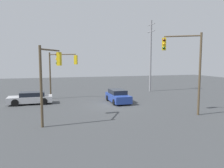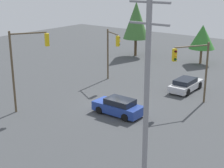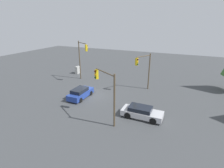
% 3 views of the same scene
% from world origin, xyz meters
% --- Properties ---
extents(ground_plane, '(80.00, 80.00, 0.00)m').
position_xyz_m(ground_plane, '(0.00, 0.00, 0.00)').
color(ground_plane, '#424447').
extents(sedan_blue, '(4.24, 1.88, 1.40)m').
position_xyz_m(sedan_blue, '(-1.24, 0.89, 0.68)').
color(sedan_blue, '#233D93').
rests_on(sedan_blue, ground_plane).
extents(sedan_silver, '(1.91, 4.46, 1.28)m').
position_xyz_m(sedan_silver, '(-2.94, -8.22, 0.63)').
color(sedan_silver, silver).
rests_on(sedan_silver, ground_plane).
extents(traffic_signal_main, '(2.63, 1.63, 5.58)m').
position_xyz_m(traffic_signal_main, '(4.89, -6.29, 3.79)').
color(traffic_signal_main, brown).
rests_on(traffic_signal_main, ground_plane).
extents(traffic_signal_cross, '(2.06, 3.17, 5.54)m').
position_xyz_m(traffic_signal_cross, '(-4.99, -4.92, 3.80)').
color(traffic_signal_cross, brown).
rests_on(traffic_signal_cross, ground_plane).
extents(traffic_signal_aux, '(1.86, 2.81, 6.85)m').
position_xyz_m(traffic_signal_aux, '(5.38, 4.73, 4.61)').
color(traffic_signal_aux, brown).
rests_on(traffic_signal_aux, ground_plane).
extents(utility_pole_tall, '(2.20, 0.28, 10.42)m').
position_xyz_m(utility_pole_tall, '(-8.39, 8.26, 5.50)').
color(utility_pole_tall, gray).
rests_on(utility_pole_tall, ground_plane).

